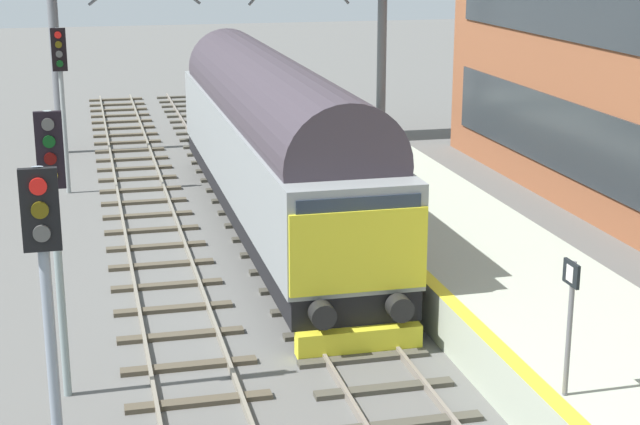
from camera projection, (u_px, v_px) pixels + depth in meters
The scene contains 10 objects.
ground_plane at pixel (329, 310), 21.23m from camera, with size 140.00×140.00×0.00m, color #5D5C59.
track_main at pixel (329, 308), 21.22m from camera, with size 2.50×60.00×0.15m.
track_adjacent_west at pixel (177, 321), 20.49m from camera, with size 2.50×60.00×0.15m.
station_platform at pixel (488, 275), 21.91m from camera, with size 4.00×44.00×1.01m.
diesel_locomotive at pixel (272, 139), 26.41m from camera, with size 2.74×17.45×4.68m.
signal_post_near at pixel (49, 320), 11.95m from camera, with size 0.44×0.22×5.13m.
signal_post_mid at pixel (55, 216), 16.44m from camera, with size 0.44×0.22×4.98m.
signal_post_far at pixel (62, 87), 29.94m from camera, with size 0.44×0.22×5.03m.
platform_number_sign at pixel (570, 308), 14.72m from camera, with size 0.10×0.44×2.11m.
waiting_passenger at pixel (350, 140), 28.71m from camera, with size 0.41×0.50×1.64m.
Camera 1 is at (-4.84, -19.30, 7.71)m, focal length 56.22 mm.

